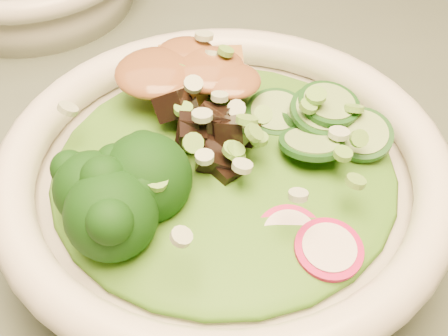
{
  "coord_description": "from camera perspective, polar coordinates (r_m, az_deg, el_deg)",
  "views": [
    {
      "loc": [
        -0.04,
        -0.32,
        1.1
      ],
      "look_at": [
        -0.07,
        -0.03,
        0.81
      ],
      "focal_mm": 50.0,
      "sensor_mm": 36.0,
      "label": 1
    }
  ],
  "objects": [
    {
      "name": "dining_table",
      "position": [
        0.57,
        7.28,
        -10.75
      ],
      "size": [
        1.2,
        0.8,
        0.75
      ],
      "color": "black",
      "rests_on": "ground"
    },
    {
      "name": "salad_bowl",
      "position": [
        0.42,
        0.0,
        -2.03
      ],
      "size": [
        0.3,
        0.3,
        0.08
      ],
      "rotation": [
        0.0,
        0.0,
        0.38
      ],
      "color": "silver",
      "rests_on": "dining_table"
    },
    {
      "name": "lettuce_bed",
      "position": [
        0.4,
        -0.0,
        0.1
      ],
      "size": [
        0.22,
        0.22,
        0.03
      ],
      "primitive_type": "ellipsoid",
      "color": "#316B16",
      "rests_on": "salad_bowl"
    },
    {
      "name": "broccoli_florets",
      "position": [
        0.37,
        -9.22,
        -1.76
      ],
      "size": [
        0.11,
        0.1,
        0.05
      ],
      "primitive_type": null,
      "rotation": [
        0.0,
        0.0,
        0.38
      ],
      "color": "black",
      "rests_on": "salad_bowl"
    },
    {
      "name": "radish_slices",
      "position": [
        0.36,
        6.04,
        -6.47
      ],
      "size": [
        0.13,
        0.09,
        0.02
      ],
      "primitive_type": null,
      "rotation": [
        0.0,
        0.0,
        0.38
      ],
      "color": "#AD0D46",
      "rests_on": "salad_bowl"
    },
    {
      "name": "cucumber_slices",
      "position": [
        0.42,
        8.71,
        4.58
      ],
      "size": [
        0.1,
        0.1,
        0.04
      ],
      "primitive_type": null,
      "rotation": [
        0.0,
        0.0,
        0.38
      ],
      "color": "#7DA95D",
      "rests_on": "salad_bowl"
    },
    {
      "name": "mushroom_heap",
      "position": [
        0.4,
        -0.91,
        2.91
      ],
      "size": [
        0.1,
        0.1,
        0.04
      ],
      "primitive_type": null,
      "rotation": [
        0.0,
        0.0,
        0.38
      ],
      "color": "black",
      "rests_on": "salad_bowl"
    },
    {
      "name": "tofu_cubes",
      "position": [
        0.44,
        -4.12,
        7.11
      ],
      "size": [
        0.12,
        0.1,
        0.04
      ],
      "primitive_type": null,
      "rotation": [
        0.0,
        0.0,
        0.38
      ],
      "color": "olive",
      "rests_on": "salad_bowl"
    },
    {
      "name": "peanut_sauce",
      "position": [
        0.43,
        -4.21,
        8.6
      ],
      "size": [
        0.08,
        0.06,
        0.02
      ],
      "primitive_type": "ellipsoid",
      "color": "brown",
      "rests_on": "tofu_cubes"
    },
    {
      "name": "scallion_garnish",
      "position": [
        0.38,
        -0.0,
        2.93
      ],
      "size": [
        0.21,
        0.21,
        0.03
      ],
      "primitive_type": null,
      "color": "#639E38",
      "rests_on": "salad_bowl"
    }
  ]
}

